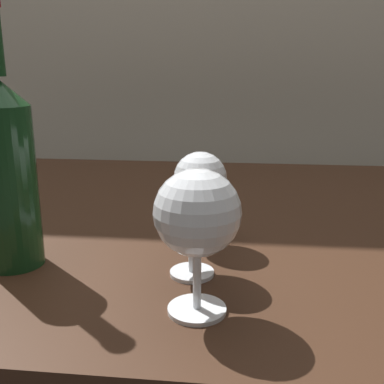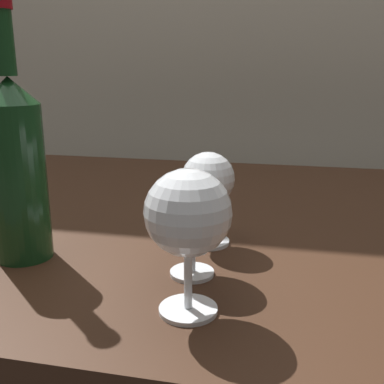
{
  "view_description": "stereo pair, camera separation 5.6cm",
  "coord_description": "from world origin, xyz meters",
  "px_view_note": "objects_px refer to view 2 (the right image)",
  "views": [
    {
      "loc": [
        0.08,
        -0.78,
        0.98
      ],
      "look_at": [
        0.02,
        -0.25,
        0.83
      ],
      "focal_mm": 42.83,
      "sensor_mm": 36.0,
      "label": 1
    },
    {
      "loc": [
        0.13,
        -0.78,
        0.98
      ],
      "look_at": [
        0.02,
        -0.25,
        0.83
      ],
      "focal_mm": 42.83,
      "sensor_mm": 36.0,
      "label": 2
    }
  ],
  "objects_px": {
    "wine_bottle": "(16,166)",
    "wine_glass_amber": "(208,182)",
    "wine_glass_pinot": "(188,215)",
    "wine_glass_cabernet": "(192,209)"
  },
  "relations": [
    {
      "from": "wine_bottle",
      "to": "wine_glass_amber",
      "type": "bearing_deg",
      "value": 23.29
    },
    {
      "from": "wine_glass_pinot",
      "to": "wine_glass_amber",
      "type": "height_order",
      "value": "wine_glass_pinot"
    },
    {
      "from": "wine_glass_cabernet",
      "to": "wine_glass_amber",
      "type": "distance_m",
      "value": 0.11
    },
    {
      "from": "wine_glass_pinot",
      "to": "wine_bottle",
      "type": "height_order",
      "value": "wine_bottle"
    },
    {
      "from": "wine_glass_pinot",
      "to": "wine_glass_amber",
      "type": "xyz_separation_m",
      "value": [
        -0.02,
        0.2,
        -0.02
      ]
    },
    {
      "from": "wine_glass_pinot",
      "to": "wine_glass_cabernet",
      "type": "relative_size",
      "value": 1.21
    },
    {
      "from": "wine_glass_pinot",
      "to": "wine_glass_amber",
      "type": "distance_m",
      "value": 0.2
    },
    {
      "from": "wine_glass_pinot",
      "to": "wine_glass_cabernet",
      "type": "xyz_separation_m",
      "value": [
        -0.02,
        0.09,
        -0.02
      ]
    },
    {
      "from": "wine_glass_cabernet",
      "to": "wine_glass_amber",
      "type": "xyz_separation_m",
      "value": [
        -0.0,
        0.11,
        0.01
      ]
    },
    {
      "from": "wine_glass_amber",
      "to": "wine_bottle",
      "type": "relative_size",
      "value": 0.41
    }
  ]
}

